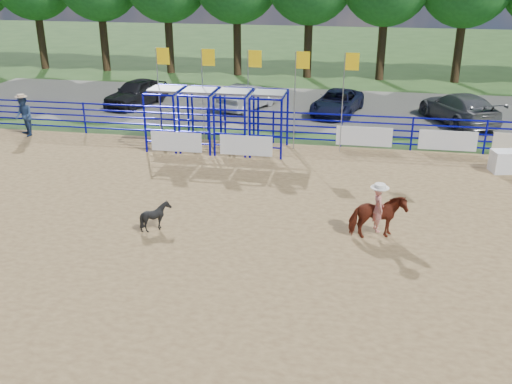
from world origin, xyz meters
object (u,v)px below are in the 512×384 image
Objects in this scene: car_a at (136,92)px; car_b at (248,97)px; horse_and_rider at (378,212)px; car_d at (459,108)px; calf at (156,216)px; car_c at (337,102)px; announcer_table at (512,161)px; spectator_cowboy at (24,115)px.

car_b is (6.36, 0.28, -0.06)m from car_a.
horse_and_rider is 14.57m from car_d.
car_c is at bearing -15.51° from calf.
horse_and_rider is at bearing -128.06° from announcer_table.
car_a is 0.83× the size of car_d.
car_a reaches higher than calf.
car_b is (-6.70, 14.86, -0.14)m from horse_and_rider.
car_a is 1.05× the size of car_b.
car_c is at bearing 25.57° from spectator_cowboy.
car_d is (20.21, 6.01, -0.22)m from spectator_cowboy.
car_b is 0.93× the size of car_c.
car_d is at bearing 16.57° from spectator_cowboy.
spectator_cowboy is 0.47× the size of car_b.
announcer_table is 7.29m from car_d.
horse_and_rider is at bearing -32.06° from car_a.
horse_and_rider reaches higher than car_d.
spectator_cowboy reaches higher than car_b.
horse_and_rider reaches higher than announcer_table.
announcer_table is 14.47m from car_b.
horse_and_rider reaches higher than car_b.
calf is at bearing -50.79° from car_a.
car_a is (-13.06, 14.59, -0.09)m from horse_and_rider.
car_b is at bearing 114.27° from horse_and_rider.
spectator_cowboy reaches higher than calf.
spectator_cowboy is at bearing -97.36° from car_a.
car_d is at bearing -34.95° from calf.
calf is at bearing -174.60° from horse_and_rider.
spectator_cowboy is (-21.21, 1.20, 0.54)m from announcer_table.
car_d is at bearing 5.39° from car_c.
horse_and_rider is 0.57× the size of car_b.
announcer_table is 0.36× the size of car_a.
car_b is 0.80× the size of car_d.
announcer_table is at bearing 169.07° from car_b.
car_a is at bearing 25.78° from car_b.
spectator_cowboy is (-15.95, 7.92, 0.15)m from horse_and_rider.
announcer_table is 10.66m from car_c.
spectator_cowboy reaches higher than announcer_table.
spectator_cowboy is 21.09m from car_d.
car_a reaches higher than car_b.
spectator_cowboy is 0.45× the size of car_a.
announcer_table is 0.35× the size of car_c.
car_a is at bearing -167.19° from car_c.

